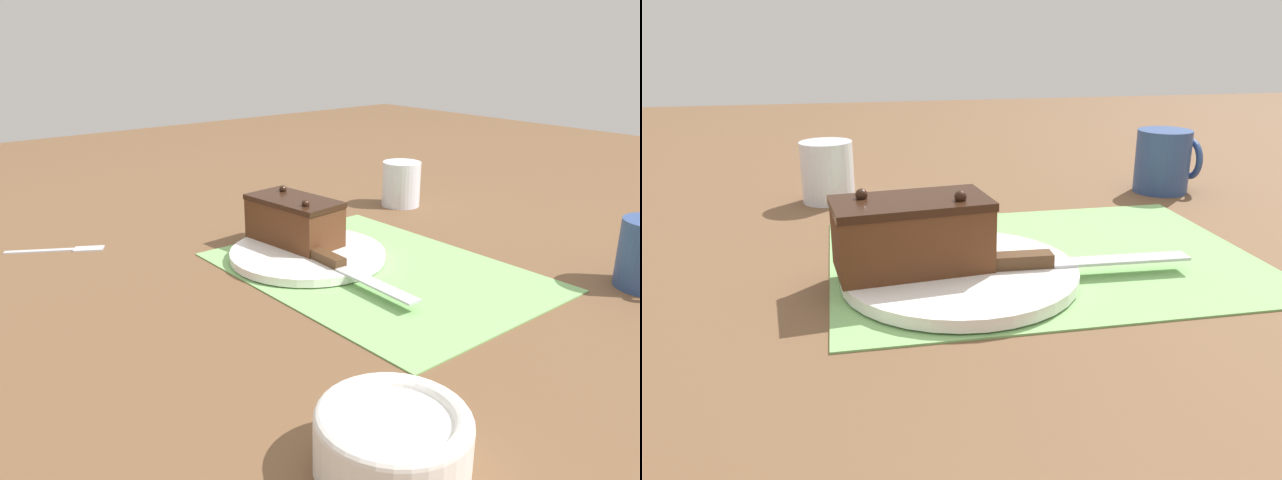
% 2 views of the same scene
% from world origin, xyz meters
% --- Properties ---
extents(ground_plane, '(3.00, 3.00, 0.00)m').
position_xyz_m(ground_plane, '(0.00, 0.00, 0.00)').
color(ground_plane, brown).
extents(placemat_woven, '(0.46, 0.34, 0.00)m').
position_xyz_m(placemat_woven, '(0.00, 0.00, 0.00)').
color(placemat_woven, '#7AB266').
rests_on(placemat_woven, ground_plane).
extents(cake_plate, '(0.23, 0.23, 0.01)m').
position_xyz_m(cake_plate, '(-0.10, -0.05, 0.01)').
color(cake_plate, white).
rests_on(cake_plate, placemat_woven).
extents(chocolate_cake, '(0.16, 0.10, 0.08)m').
position_xyz_m(chocolate_cake, '(-0.15, -0.04, 0.05)').
color(chocolate_cake, '#512D19').
rests_on(chocolate_cake, cake_plate).
extents(serving_knife, '(0.21, 0.03, 0.01)m').
position_xyz_m(serving_knife, '(-0.01, -0.06, 0.02)').
color(serving_knife, '#472D19').
rests_on(serving_knife, cake_plate).
extents(drinking_glass, '(0.07, 0.07, 0.09)m').
position_xyz_m(drinking_glass, '(-0.23, 0.29, 0.04)').
color(drinking_glass, white).
rests_on(drinking_glass, ground_plane).
extents(small_bowl, '(0.13, 0.13, 0.05)m').
position_xyz_m(small_bowl, '(0.31, -0.29, 0.03)').
color(small_bowl, white).
rests_on(small_bowl, ground_plane).
extents(dessert_fork, '(0.09, 0.14, 0.01)m').
position_xyz_m(dessert_fork, '(-0.38, -0.32, 0.00)').
color(dessert_fork, '#B7BABF').
rests_on(dessert_fork, ground_plane).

